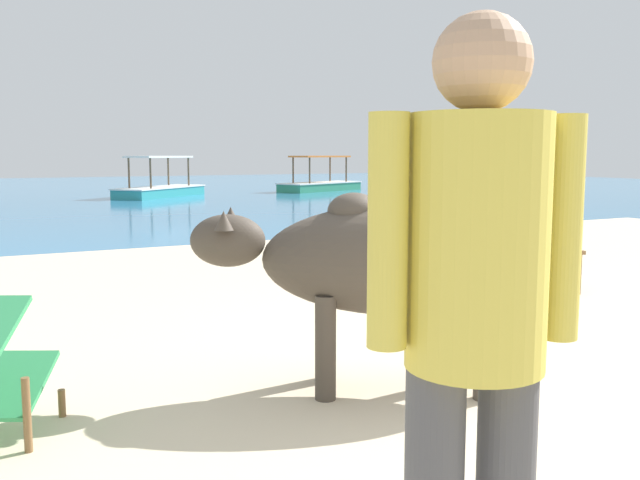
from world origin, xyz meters
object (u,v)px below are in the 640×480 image
at_px(person_standing, 475,313).
at_px(boat_teal, 160,188).
at_px(cow, 393,261).
at_px(bottle, 548,235).
at_px(low_bench_table, 536,256).
at_px(boat_green, 320,183).

relative_size(person_standing, boat_teal, 0.46).
bearing_deg(boat_teal, cow, 37.16).
bearing_deg(bottle, cow, -149.88).
bearing_deg(low_bench_table, bottle, 26.70).
xyz_separation_m(low_bench_table, bottle, (0.16, 0.02, 0.19)).
height_order(cow, low_bench_table, cow).
bearing_deg(cow, low_bench_table, -121.03).
distance_m(cow, boat_green, 21.69).
xyz_separation_m(cow, person_standing, (-1.06, -1.91, 0.22)).
relative_size(cow, boat_green, 0.50).
height_order(bottle, boat_green, boat_green).
height_order(low_bench_table, person_standing, person_standing).
height_order(cow, boat_green, boat_green).
bearing_deg(person_standing, cow, -11.89).
distance_m(cow, person_standing, 2.20).
distance_m(bottle, boat_teal, 16.91).
bearing_deg(low_bench_table, cow, -128.81).
xyz_separation_m(cow, boat_green, (9.73, 19.37, -0.48)).
distance_m(bottle, boat_green, 18.95).
bearing_deg(person_standing, boat_green, -9.90).
xyz_separation_m(low_bench_table, boat_teal, (0.82, 16.91, -0.10)).
distance_m(person_standing, boat_teal, 21.03).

